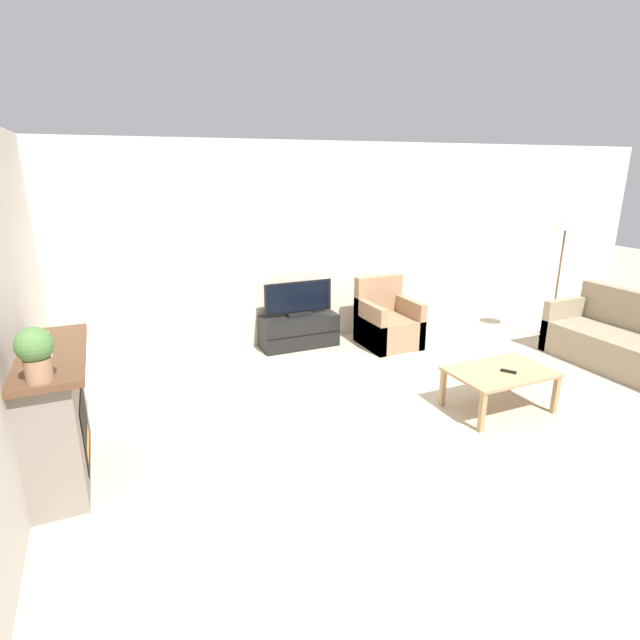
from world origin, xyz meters
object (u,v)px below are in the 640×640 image
object	(u,v)px
coffee_table	(500,375)
tv	(298,300)
fireplace	(56,414)
mantel_vase_centre_left	(44,344)
remote	(508,371)
mantel_vase_left	(39,352)
tv_stand	(299,331)
floor_lamp	(565,230)
armchair	(387,324)
potted_plant	(35,351)

from	to	relation	value
coffee_table	tv	bearing A→B (deg)	114.81
fireplace	tv	distance (m)	3.46
mantel_vase_centre_left	tv	bearing A→B (deg)	37.08
tv	remote	bearing A→B (deg)	-65.09
fireplace	mantel_vase_left	xyz separation A→B (m)	(0.02, -0.41, 0.65)
fireplace	tv_stand	xyz separation A→B (m)	(2.82, 2.02, -0.31)
remote	floor_lamp	bearing A→B (deg)	-0.88
mantel_vase_centre_left	coffee_table	xyz separation A→B (m)	(3.98, -0.43, -0.77)
remote	mantel_vase_left	bearing A→B (deg)	143.05
armchair	remote	distance (m)	2.21
floor_lamp	potted_plant	bearing A→B (deg)	-166.96
potted_plant	remote	distance (m)	4.09
mantel_vase_centre_left	potted_plant	bearing A→B (deg)	-90.00
coffee_table	floor_lamp	world-z (taller)	floor_lamp
mantel_vase_centre_left	tv_stand	distance (m)	3.63
coffee_table	floor_lamp	xyz separation A→B (m)	(2.26, 1.40, 1.18)
mantel_vase_centre_left	tv	xyz separation A→B (m)	(2.80, 2.12, -0.48)
armchair	coffee_table	xyz separation A→B (m)	(0.03, -2.14, 0.08)
tv_stand	floor_lamp	bearing A→B (deg)	-18.47
fireplace	mantel_vase_left	world-z (taller)	mantel_vase_left
tv_stand	tv	size ratio (longest dim) A/B	1.11
mantel_vase_centre_left	coffee_table	world-z (taller)	mantel_vase_centre_left
fireplace	remote	xyz separation A→B (m)	(4.03, -0.60, -0.10)
tv_stand	coffee_table	bearing A→B (deg)	-65.20
tv_stand	coffee_table	distance (m)	2.81
mantel_vase_left	mantel_vase_centre_left	bearing A→B (deg)	90.00
potted_plant	remote	bearing A→B (deg)	-0.29
fireplace	armchair	distance (m)	4.28
remote	mantel_vase_centre_left	bearing A→B (deg)	138.72
floor_lamp	tv	bearing A→B (deg)	161.56
fireplace	remote	distance (m)	4.07
mantel_vase_centre_left	armchair	size ratio (longest dim) A/B	0.24
potted_plant	tv_stand	xyz separation A→B (m)	(2.80, 2.59, -1.03)
mantel_vase_left	armchair	xyz separation A→B (m)	(3.95, 2.01, -0.89)
potted_plant	floor_lamp	distance (m)	6.41
fireplace	armchair	bearing A→B (deg)	22.02
tv	potted_plant	bearing A→B (deg)	-137.21
tv_stand	armchair	world-z (taller)	armchair
mantel_vase_left	floor_lamp	xyz separation A→B (m)	(6.24, 1.27, 0.37)
potted_plant	armchair	xyz separation A→B (m)	(3.95, 2.18, -0.95)
fireplace	coffee_table	size ratio (longest dim) A/B	1.35
fireplace	tv	size ratio (longest dim) A/B	1.43
mantel_vase_left	remote	size ratio (longest dim) A/B	2.06
remote	floor_lamp	distance (m)	2.89
mantel_vase_left	potted_plant	bearing A→B (deg)	-90.00
fireplace	mantel_vase_left	distance (m)	0.77
tv_stand	floor_lamp	xyz separation A→B (m)	(3.44, -1.15, 1.33)
tv	armchair	size ratio (longest dim) A/B	1.03
mantel_vase_left	coffee_table	xyz separation A→B (m)	(3.98, -0.12, -0.81)
mantel_vase_centre_left	remote	world-z (taller)	mantel_vase_centre_left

